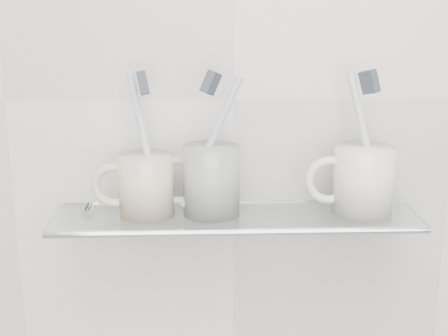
{
  "coord_description": "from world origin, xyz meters",
  "views": [
    {
      "loc": [
        -0.05,
        0.23,
        1.39
      ],
      "look_at": [
        -0.02,
        1.04,
        1.17
      ],
      "focal_mm": 50.0,
      "sensor_mm": 36.0,
      "label": 1
    }
  ],
  "objects_px": {
    "mug_right": "(363,180)",
    "shelf_glass": "(236,217)",
    "mug_left": "(147,185)",
    "mug_center": "(211,180)"
  },
  "relations": [
    {
      "from": "mug_center",
      "to": "mug_right",
      "type": "relative_size",
      "value": 1.03
    },
    {
      "from": "mug_left",
      "to": "mug_center",
      "type": "height_order",
      "value": "mug_center"
    },
    {
      "from": "shelf_glass",
      "to": "mug_center",
      "type": "xyz_separation_m",
      "value": [
        -0.03,
        0.0,
        0.05
      ]
    },
    {
      "from": "mug_left",
      "to": "mug_right",
      "type": "xyz_separation_m",
      "value": [
        0.3,
        0.0,
        0.0
      ]
    },
    {
      "from": "shelf_glass",
      "to": "mug_left",
      "type": "bearing_deg",
      "value": 177.65
    },
    {
      "from": "shelf_glass",
      "to": "mug_right",
      "type": "bearing_deg",
      "value": 1.63
    },
    {
      "from": "mug_center",
      "to": "mug_right",
      "type": "height_order",
      "value": "mug_center"
    },
    {
      "from": "mug_right",
      "to": "shelf_glass",
      "type": "bearing_deg",
      "value": -163.6
    },
    {
      "from": "mug_center",
      "to": "mug_left",
      "type": "bearing_deg",
      "value": 156.13
    },
    {
      "from": "shelf_glass",
      "to": "mug_left",
      "type": "height_order",
      "value": "mug_left"
    }
  ]
}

